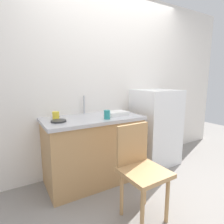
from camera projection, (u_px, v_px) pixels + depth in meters
The scene contains 11 objects.
ground_plane at pixel (151, 196), 2.11m from camera, with size 8.00×8.00×0.00m, color gray.
back_wall at pixel (108, 82), 2.74m from camera, with size 4.80×0.10×2.55m, color white.
cabinet_base at pixel (93, 151), 2.39m from camera, with size 1.19×0.60×0.81m, color tan.
countertop at pixel (93, 119), 2.31m from camera, with size 1.23×0.64×0.04m, color #B7B7BC.
faucet at pixel (84, 105), 2.49m from camera, with size 0.02×0.02×0.25m, color #B7B7BC.
refrigerator at pixel (155, 127), 2.90m from camera, with size 0.62×0.58×1.16m, color white.
chair at pixel (140, 167), 1.74m from camera, with size 0.41×0.41×0.89m.
dish_tray at pixel (116, 113), 2.43m from camera, with size 0.28×0.20×0.05m, color white.
hotplate at pixel (59, 121), 2.05m from camera, with size 0.17×0.17×0.02m, color #2D2D2D.
cup_yellow at pixel (56, 115), 2.21m from camera, with size 0.08×0.08×0.08m, color yellow.
cup_teal at pixel (107, 115), 2.19m from camera, with size 0.07×0.07×0.11m, color teal.
Camera 1 is at (-1.35, -1.42, 1.32)m, focal length 29.58 mm.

